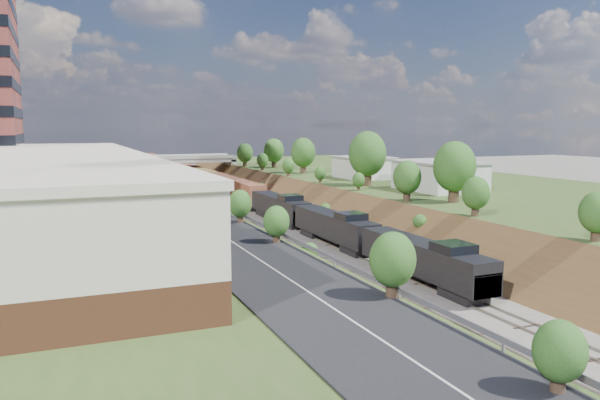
# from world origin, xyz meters

# --- Properties ---
(platform_left) EXTENTS (44.00, 180.00, 5.00)m
(platform_left) POSITION_xyz_m (-33.00, 60.00, 2.50)
(platform_left) COLOR #354E20
(platform_left) RESTS_ON ground
(platform_right) EXTENTS (44.00, 180.00, 5.00)m
(platform_right) POSITION_xyz_m (33.00, 60.00, 2.50)
(platform_right) COLOR #354E20
(platform_right) RESTS_ON ground
(embankment_left) EXTENTS (10.00, 180.00, 10.00)m
(embankment_left) POSITION_xyz_m (-11.00, 60.00, 0.00)
(embankment_left) COLOR brown
(embankment_left) RESTS_ON ground
(embankment_right) EXTENTS (10.00, 180.00, 10.00)m
(embankment_right) POSITION_xyz_m (11.00, 60.00, 0.00)
(embankment_right) COLOR brown
(embankment_right) RESTS_ON ground
(rail_left_track) EXTENTS (1.58, 180.00, 0.18)m
(rail_left_track) POSITION_xyz_m (-2.60, 60.00, 0.09)
(rail_left_track) COLOR gray
(rail_left_track) RESTS_ON ground
(rail_right_track) EXTENTS (1.58, 180.00, 0.18)m
(rail_right_track) POSITION_xyz_m (2.60, 60.00, 0.09)
(rail_right_track) COLOR gray
(rail_right_track) RESTS_ON ground
(road) EXTENTS (8.00, 180.00, 0.10)m
(road) POSITION_xyz_m (-15.50, 60.00, 5.05)
(road) COLOR black
(road) RESTS_ON platform_left
(guardrail) EXTENTS (0.10, 171.00, 0.70)m
(guardrail) POSITION_xyz_m (-11.40, 59.80, 5.55)
(guardrail) COLOR #99999E
(guardrail) RESTS_ON platform_left
(commercial_building) EXTENTS (14.30, 62.30, 7.00)m
(commercial_building) POSITION_xyz_m (-28.00, 38.00, 8.51)
(commercial_building) COLOR brown
(commercial_building) RESTS_ON platform_left
(overpass) EXTENTS (24.50, 8.30, 7.40)m
(overpass) POSITION_xyz_m (0.00, 122.00, 4.92)
(overpass) COLOR gray
(overpass) RESTS_ON ground
(white_building_near) EXTENTS (9.00, 12.00, 4.00)m
(white_building_near) POSITION_xyz_m (23.50, 52.00, 7.00)
(white_building_near) COLOR silver
(white_building_near) RESTS_ON platform_right
(white_building_far) EXTENTS (8.00, 10.00, 3.60)m
(white_building_far) POSITION_xyz_m (23.00, 74.00, 6.80)
(white_building_far) COLOR silver
(white_building_far) RESTS_ON platform_right
(tree_right_large) EXTENTS (5.25, 5.25, 7.61)m
(tree_right_large) POSITION_xyz_m (17.00, 40.00, 9.38)
(tree_right_large) COLOR #473323
(tree_right_large) RESTS_ON platform_right
(tree_left_crest) EXTENTS (2.45, 2.45, 3.55)m
(tree_left_crest) POSITION_xyz_m (-11.80, 20.00, 7.04)
(tree_left_crest) COLOR #473323
(tree_left_crest) RESTS_ON platform_left
(freight_train) EXTENTS (2.98, 183.91, 4.55)m
(freight_train) POSITION_xyz_m (2.60, 111.71, 2.59)
(freight_train) COLOR black
(freight_train) RESTS_ON ground
(suv) EXTENTS (5.90, 7.84, 1.98)m
(suv) POSITION_xyz_m (-16.75, 30.29, 6.09)
(suv) COLOR black
(suv) RESTS_ON road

